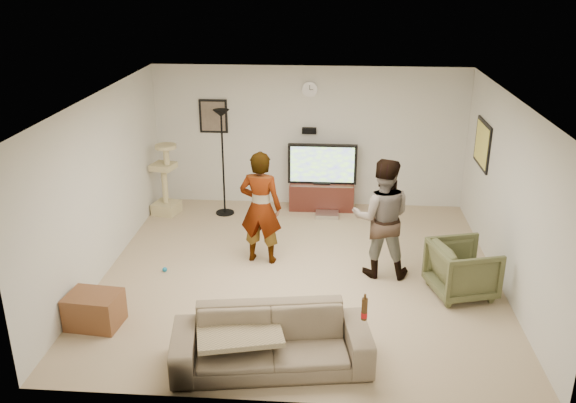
# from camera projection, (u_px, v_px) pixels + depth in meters

# --- Properties ---
(floor) EXTENTS (5.50, 5.50, 0.02)m
(floor) POSITION_uv_depth(u_px,v_px,m) (300.00, 273.00, 8.61)
(floor) COLOR tan
(floor) RESTS_ON ground
(ceiling) EXTENTS (5.50, 5.50, 0.02)m
(ceiling) POSITION_uv_depth(u_px,v_px,m) (301.00, 97.00, 7.70)
(ceiling) COLOR white
(ceiling) RESTS_ON wall_back
(wall_back) EXTENTS (5.50, 0.04, 2.50)m
(wall_back) POSITION_uv_depth(u_px,v_px,m) (309.00, 137.00, 10.71)
(wall_back) COLOR white
(wall_back) RESTS_ON floor
(wall_front) EXTENTS (5.50, 0.04, 2.50)m
(wall_front) POSITION_uv_depth(u_px,v_px,m) (284.00, 292.00, 5.60)
(wall_front) COLOR white
(wall_front) RESTS_ON floor
(wall_left) EXTENTS (0.04, 5.50, 2.50)m
(wall_left) POSITION_uv_depth(u_px,v_px,m) (102.00, 185.00, 8.35)
(wall_left) COLOR white
(wall_left) RESTS_ON floor
(wall_right) EXTENTS (0.04, 5.50, 2.50)m
(wall_right) POSITION_uv_depth(u_px,v_px,m) (509.00, 196.00, 7.97)
(wall_right) COLOR white
(wall_right) RESTS_ON floor
(wall_clock) EXTENTS (0.26, 0.04, 0.26)m
(wall_clock) POSITION_uv_depth(u_px,v_px,m) (310.00, 89.00, 10.38)
(wall_clock) COLOR silver
(wall_clock) RESTS_ON wall_back
(wall_speaker) EXTENTS (0.25, 0.10, 0.10)m
(wall_speaker) POSITION_uv_depth(u_px,v_px,m) (309.00, 131.00, 10.61)
(wall_speaker) COLOR black
(wall_speaker) RESTS_ON wall_back
(picture_back) EXTENTS (0.42, 0.03, 0.52)m
(picture_back) POSITION_uv_depth(u_px,v_px,m) (213.00, 116.00, 10.68)
(picture_back) COLOR brown
(picture_back) RESTS_ON wall_back
(picture_right) EXTENTS (0.03, 0.78, 0.62)m
(picture_right) POSITION_uv_depth(u_px,v_px,m) (482.00, 144.00, 9.36)
(picture_right) COLOR #FFE75B
(picture_right) RESTS_ON wall_right
(tv_stand) EXTENTS (1.14, 0.45, 0.47)m
(tv_stand) POSITION_uv_depth(u_px,v_px,m) (322.00, 196.00, 10.83)
(tv_stand) COLOR #421B15
(tv_stand) RESTS_ON floor
(console_box) EXTENTS (0.40, 0.30, 0.07)m
(console_box) POSITION_uv_depth(u_px,v_px,m) (327.00, 215.00, 10.53)
(console_box) COLOR silver
(console_box) RESTS_ON floor
(tv) EXTENTS (1.21, 0.08, 0.72)m
(tv) POSITION_uv_depth(u_px,v_px,m) (322.00, 164.00, 10.62)
(tv) COLOR black
(tv) RESTS_ON tv_stand
(tv_screen) EXTENTS (1.11, 0.01, 0.63)m
(tv_screen) POSITION_uv_depth(u_px,v_px,m) (322.00, 165.00, 10.58)
(tv_screen) COLOR #9AF041
(tv_screen) RESTS_ON tv
(floor_lamp) EXTENTS (0.32, 0.32, 1.85)m
(floor_lamp) POSITION_uv_depth(u_px,v_px,m) (223.00, 163.00, 10.35)
(floor_lamp) COLOR black
(floor_lamp) RESTS_ON floor
(cat_tree) EXTENTS (0.49, 0.49, 1.27)m
(cat_tree) POSITION_uv_depth(u_px,v_px,m) (164.00, 179.00, 10.46)
(cat_tree) COLOR #C4B682
(cat_tree) RESTS_ON floor
(person_left) EXTENTS (0.66, 0.48, 1.68)m
(person_left) POSITION_uv_depth(u_px,v_px,m) (261.00, 208.00, 8.67)
(person_left) COLOR #B0B0B7
(person_left) RESTS_ON floor
(person_right) EXTENTS (0.86, 0.68, 1.70)m
(person_right) POSITION_uv_depth(u_px,v_px,m) (382.00, 218.00, 8.29)
(person_right) COLOR #345680
(person_right) RESTS_ON floor
(sofa) EXTENTS (2.22, 1.14, 0.62)m
(sofa) POSITION_uv_depth(u_px,v_px,m) (271.00, 341.00, 6.51)
(sofa) COLOR #736551
(sofa) RESTS_ON floor
(throw_blanket) EXTENTS (1.04, 0.89, 0.06)m
(throw_blanket) POSITION_uv_depth(u_px,v_px,m) (239.00, 331.00, 6.49)
(throw_blanket) COLOR tan
(throw_blanket) RESTS_ON sofa
(beer_bottle) EXTENTS (0.06, 0.06, 0.25)m
(beer_bottle) POSITION_uv_depth(u_px,v_px,m) (364.00, 309.00, 6.28)
(beer_bottle) COLOR #402810
(beer_bottle) RESTS_ON sofa
(armchair) EXTENTS (0.96, 0.95, 0.72)m
(armchair) POSITION_uv_depth(u_px,v_px,m) (462.00, 269.00, 7.94)
(armchair) COLOR #4F5231
(armchair) RESTS_ON floor
(side_table) EXTENTS (0.67, 0.53, 0.42)m
(side_table) POSITION_uv_depth(u_px,v_px,m) (94.00, 310.00, 7.28)
(side_table) COLOR brown
(side_table) RESTS_ON floor
(toy_ball) EXTENTS (0.07, 0.07, 0.07)m
(toy_ball) POSITION_uv_depth(u_px,v_px,m) (165.00, 269.00, 8.62)
(toy_ball) COLOR teal
(toy_ball) RESTS_ON floor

